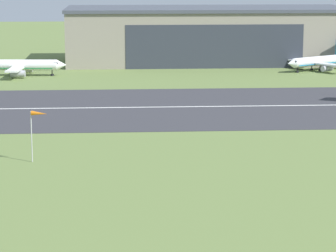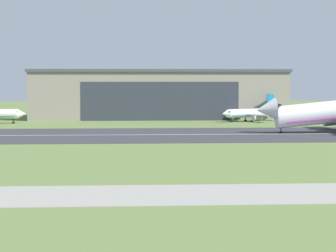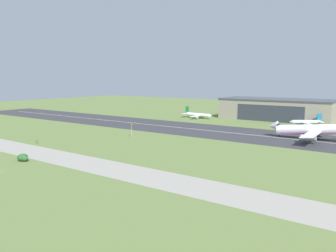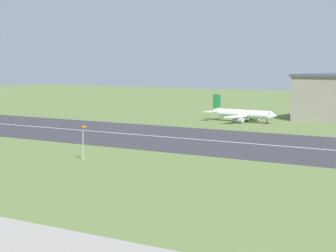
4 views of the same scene
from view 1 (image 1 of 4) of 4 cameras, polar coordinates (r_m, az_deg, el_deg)
The scene contains 7 objects.
ground_plane at distance 94.23m, azimuth -7.70°, elevation -4.69°, with size 641.68×641.68×0.00m, color olive.
runway_strip at distance 150.50m, azimuth -6.29°, elevation 1.29°, with size 401.68×46.83×0.06m, color #333338.
runway_centreline at distance 150.50m, azimuth -6.29°, elevation 1.30°, with size 361.51×0.70×0.01m, color silver.
hangar_building at distance 226.81m, azimuth 2.86°, elevation 6.57°, with size 79.57×34.06×15.36m.
airplane_parked_west at distance 209.59m, azimuth 10.60°, elevation 4.58°, with size 20.40×18.57×7.81m.
airplane_parked_east at distance 199.49m, azimuth -10.82°, elevation 4.30°, with size 24.99×20.00×8.56m.
windsock_pole at distance 107.44m, azimuth -9.29°, elevation 0.65°, with size 2.42×1.43×7.04m.
Camera 1 is at (6.46, -32.80, 25.42)m, focal length 85.00 mm.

